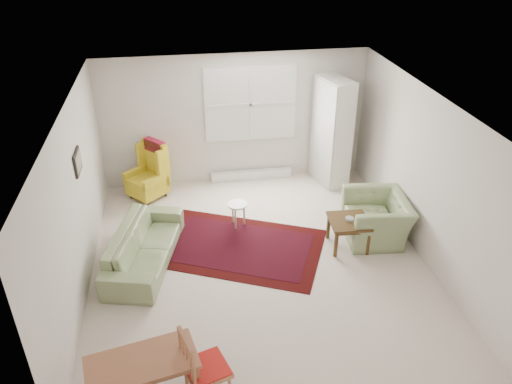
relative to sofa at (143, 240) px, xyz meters
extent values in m
cube|color=beige|center=(1.71, -0.27, -0.40)|extent=(5.00, 5.50, 0.01)
cube|color=white|center=(1.71, -0.27, 2.10)|extent=(5.00, 5.50, 0.01)
cube|color=silver|center=(1.71, 2.48, 0.85)|extent=(5.00, 0.04, 2.50)
cube|color=silver|center=(1.71, -3.02, 0.85)|extent=(5.00, 0.04, 2.50)
cube|color=silver|center=(-0.79, -0.27, 0.85)|extent=(0.04, 5.50, 2.50)
cube|color=silver|center=(4.21, -0.27, 0.85)|extent=(0.04, 5.50, 2.50)
cube|color=white|center=(2.01, 2.46, 1.15)|extent=(1.72, 0.06, 1.42)
cube|color=white|center=(2.01, 2.45, 1.15)|extent=(1.60, 0.02, 1.30)
cube|color=silver|center=(2.01, 2.40, -0.31)|extent=(1.60, 0.12, 0.18)
cube|color=black|center=(-0.77, 0.23, 1.25)|extent=(0.03, 0.42, 0.32)
cube|color=tan|center=(-0.75, 0.23, 1.25)|extent=(0.01, 0.34, 0.24)
imported|color=gray|center=(0.00, 0.00, 0.00)|extent=(1.24, 2.11, 0.80)
imported|color=gray|center=(3.70, 0.08, 0.02)|extent=(1.06, 1.18, 0.85)
camera|label=1|loc=(0.66, -6.31, 4.30)|focal=35.00mm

